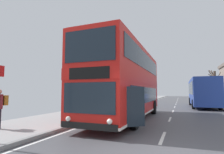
{
  "coord_description": "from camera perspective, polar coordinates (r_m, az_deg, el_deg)",
  "views": [
    {
      "loc": [
        0.68,
        -4.43,
        1.71
      ],
      "look_at": [
        -2.56,
        3.93,
        2.47
      ],
      "focal_mm": 28.32,
      "sensor_mm": 36.0,
      "label": 1
    }
  ],
  "objects": [
    {
      "name": "bare_tree_far_00",
      "position": [
        32.29,
        30.27,
        -2.1
      ],
      "size": [
        1.91,
        2.59,
        5.25
      ],
      "color": "#423328",
      "rests_on": "ground"
    },
    {
      "name": "pedestrian_railing_far_kerb",
      "position": [
        22.84,
        30.9,
        -6.41
      ],
      "size": [
        0.05,
        32.85,
        0.98
      ],
      "color": "#236B4C",
      "rests_on": "ground"
    },
    {
      "name": "background_bus_far_lane",
      "position": [
        22.69,
        27.12,
        -4.31
      ],
      "size": [
        2.63,
        9.67,
        3.12
      ],
      "color": "navy",
      "rests_on": "ground"
    },
    {
      "name": "double_decker_bus_main",
      "position": [
        11.44,
        4.92,
        -1.81
      ],
      "size": [
        3.19,
        10.36,
        4.41
      ],
      "color": "red",
      "rests_on": "ground"
    }
  ]
}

